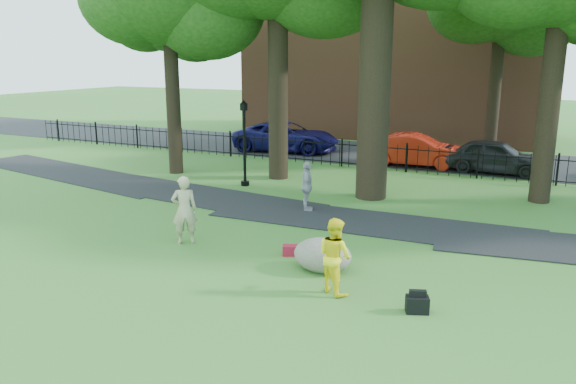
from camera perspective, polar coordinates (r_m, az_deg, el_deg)
The scene contains 15 objects.
ground at distance 14.28m, azimuth -0.26°, elevation -6.80°, with size 120.00×120.00×0.00m, color #336924.
footpath at distance 17.37m, azimuth 8.42°, elevation -3.16°, with size 36.00×2.60×0.03m, color black.
street at distance 29.05m, azimuth 13.81°, elevation 3.42°, with size 80.00×7.00×0.02m, color black.
iron_fence at distance 25.10m, azimuth 11.92°, elevation 3.34°, with size 44.00×0.04×1.20m.
brick_building at distance 37.35m, azimuth 10.90°, elevation 15.04°, with size 18.00×8.00×12.00m, color brown.
woman at distance 15.41m, azimuth -10.49°, elevation -1.80°, with size 0.69×0.45×1.88m, color tan.
man at distance 12.12m, azimuth 4.77°, elevation -6.46°, with size 0.81×0.63×1.67m, color yellow.
pedestrian at distance 18.33m, azimuth 1.93°, elevation 0.55°, with size 0.97×0.40×1.66m, color #99999D.
boulder at distance 13.48m, azimuth 3.53°, elevation -6.21°, with size 1.42×1.07×0.83m, color slate.
lamppost at distance 21.89m, azimuth -4.45°, elevation 4.85°, with size 0.33×0.33×3.34m.
backpack at distance 11.70m, azimuth 12.99°, elevation -11.07°, with size 0.45×0.28×0.34m, color black.
red_bag at distance 14.47m, azimuth 0.23°, elevation -5.95°, with size 0.39×0.25×0.27m, color maroon.
red_sedan at distance 26.51m, azimuth 12.83°, elevation 4.16°, with size 1.59×4.55×1.50m, color #A91C0D.
navy_van at distance 29.94m, azimuth -0.17°, elevation 5.63°, with size 2.57×5.58×1.55m, color #100E49.
grey_car at distance 25.96m, azimuth 20.31°, elevation 3.42°, with size 1.73×4.31×1.47m, color black.
Camera 1 is at (5.90, -12.00, 5.01)m, focal length 35.00 mm.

